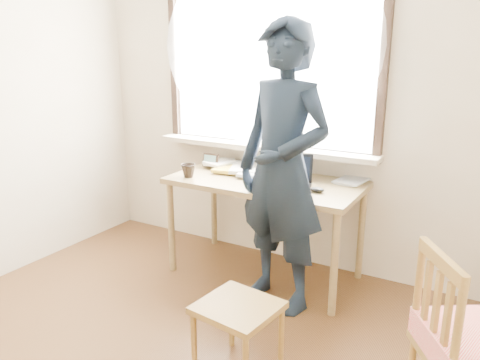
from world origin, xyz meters
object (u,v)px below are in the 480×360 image
Objects in this scene: desk at (265,190)px; work_chair at (238,315)px; laptop at (289,178)px; mug_dark at (188,171)px; person at (283,170)px; mug_white at (270,169)px; side_chair at (469,346)px.

desk reaches higher than work_chair.
laptop is 3.41× the size of mug_dark.
desk is 0.49m from person.
desk is 12.82× the size of mug_white.
mug_dark is at bearing 137.12° from work_chair.
desk is 12.90× the size of mug_dark.
desk is 1.58× the size of side_chair.
laptop is 0.42× the size of side_chair.
person reaches higher than desk.
side_chair is (2.00, -0.76, -0.34)m from mug_dark.
person is (0.28, -0.31, 0.26)m from desk.
work_chair is at bearing -66.08° from person.
mug_dark is (-0.74, -0.18, -0.00)m from laptop.
side_chair reaches higher than mug_white.
work_chair is 0.99m from person.
laptop is at bearing -38.71° from mug_white.
laptop reaches higher than mug_white.
person is at bearing -47.83° from desk.
desk is 0.21m from mug_white.
person reaches higher than work_chair.
mug_white is (-0.05, 0.17, 0.12)m from desk.
laptop is 3.39× the size of mug_white.
laptop reaches higher than desk.
person is (-1.19, 0.67, 0.47)m from side_chair.
mug_white reaches higher than work_chair.
mug_white is (-0.25, 0.20, -0.01)m from laptop.
mug_dark is (-0.48, -0.39, 0.01)m from mug_white.
mug_dark is 2.16m from side_chair.
mug_dark reaches higher than work_chair.
mug_white is 1.01× the size of mug_dark.
laptop reaches higher than side_chair.
mug_dark is 0.06× the size of person.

